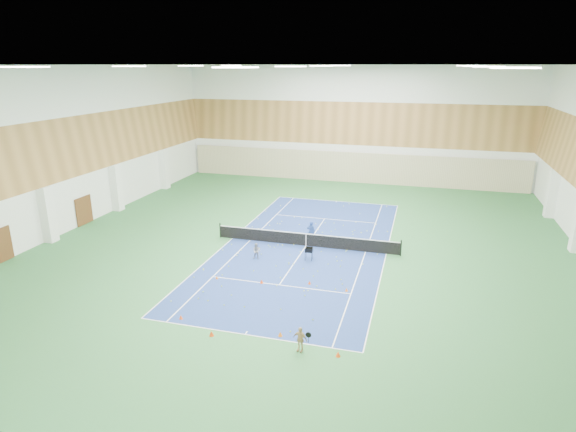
{
  "coord_description": "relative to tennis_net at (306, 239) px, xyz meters",
  "views": [
    {
      "loc": [
        7.3,
        -30.28,
        12.03
      ],
      "look_at": [
        -1.36,
        0.25,
        2.0
      ],
      "focal_mm": 30.0,
      "sensor_mm": 36.0,
      "label": 1
    }
  ],
  "objects": [
    {
      "name": "cone_base_c",
      "position": [
        1.62,
        -11.56,
        -0.43
      ],
      "size": [
        0.21,
        0.21,
        0.23
      ],
      "primitive_type": "cone",
      "color": "orange",
      "rests_on": "ground"
    },
    {
      "name": "tennis_net",
      "position": [
        0.0,
        0.0,
        0.0
      ],
      "size": [
        12.8,
        0.1,
        1.1
      ],
      "primitive_type": null,
      "color": "black",
      "rests_on": "ground"
    },
    {
      "name": "cone_svc_a",
      "position": [
        -3.76,
        -6.6,
        -0.46
      ],
      "size": [
        0.17,
        0.17,
        0.19
      ],
      "primitive_type": "cone",
      "color": "#FF660D",
      "rests_on": "ground"
    },
    {
      "name": "door_left_b",
      "position": [
        -17.92,
        0.0,
        0.55
      ],
      "size": [
        0.08,
        1.8,
        2.2
      ],
      "primitive_type": "cube",
      "color": "#593319",
      "rests_on": "ground"
    },
    {
      "name": "coach",
      "position": [
        0.14,
        0.92,
        0.23
      ],
      "size": [
        0.59,
        0.41,
        1.56
      ],
      "primitive_type": "imported",
      "rotation": [
        0.0,
        0.0,
        3.2
      ],
      "color": "navy",
      "rests_on": "ground"
    },
    {
      "name": "child_apron",
      "position": [
        2.79,
        -12.47,
        0.04
      ],
      "size": [
        0.74,
        0.45,
        1.17
      ],
      "primitive_type": "imported",
      "rotation": [
        0.0,
        0.0,
        -0.26
      ],
      "color": "tan",
      "rests_on": "ground"
    },
    {
      "name": "cone_base_a",
      "position": [
        -3.57,
        -11.4,
        -0.44
      ],
      "size": [
        0.2,
        0.2,
        0.22
      ],
      "primitive_type": "cone",
      "color": "#E3450B",
      "rests_on": "ground"
    },
    {
      "name": "door_left_a",
      "position": [
        -17.92,
        -8.0,
        0.55
      ],
      "size": [
        0.08,
        1.8,
        2.2
      ],
      "primitive_type": "cube",
      "color": "#593319",
      "rests_on": "ground"
    },
    {
      "name": "cone_base_b",
      "position": [
        -1.47,
        -12.39,
        -0.43
      ],
      "size": [
        0.23,
        0.23,
        0.25
      ],
      "primitive_type": "cone",
      "color": "#EC410C",
      "rests_on": "ground"
    },
    {
      "name": "ball_cart",
      "position": [
        0.76,
        -2.33,
        -0.13
      ],
      "size": [
        0.52,
        0.52,
        0.85
      ],
      "primitive_type": null,
      "rotation": [
        0.0,
        0.0,
        0.07
      ],
      "color": "black",
      "rests_on": "ground"
    },
    {
      "name": "child_court",
      "position": [
        -2.52,
        -3.09,
        -0.02
      ],
      "size": [
        0.55,
        0.44,
        1.07
      ],
      "primitive_type": "imported",
      "rotation": [
        0.0,
        0.0,
        0.08
      ],
      "color": "gray",
      "rests_on": "ground"
    },
    {
      "name": "back_curtain",
      "position": [
        0.0,
        19.75,
        1.05
      ],
      "size": [
        35.4,
        0.16,
        3.2
      ],
      "primitive_type": "cube",
      "color": "#C6B793",
      "rests_on": "ground"
    },
    {
      "name": "ground",
      "position": [
        0.0,
        0.0,
        -0.55
      ],
      "size": [
        40.0,
        40.0,
        0.0
      ],
      "primitive_type": "plane",
      "color": "#2B6635",
      "rests_on": "ground"
    },
    {
      "name": "room_shell",
      "position": [
        0.0,
        0.0,
        5.45
      ],
      "size": [
        36.0,
        40.0,
        12.0
      ],
      "primitive_type": null,
      "color": "white",
      "rests_on": "ground"
    },
    {
      "name": "court_surface",
      "position": [
        0.0,
        0.0,
        -0.55
      ],
      "size": [
        10.97,
        23.77,
        0.01
      ],
      "primitive_type": "cube",
      "color": "navy",
      "rests_on": "ground"
    },
    {
      "name": "cone_svc_d",
      "position": [
        3.83,
        -6.12,
        -0.45
      ],
      "size": [
        0.18,
        0.18,
        0.2
      ],
      "primitive_type": "cone",
      "color": "orange",
      "rests_on": "ground"
    },
    {
      "name": "tennis_balls_scatter",
      "position": [
        0.0,
        0.0,
        -0.5
      ],
      "size": [
        10.57,
        22.77,
        0.07
      ],
      "primitive_type": null,
      "color": "#C8EB28",
      "rests_on": "ground"
    },
    {
      "name": "wood_cladding",
      "position": [
        0.0,
        0.0,
        7.45
      ],
      "size": [
        36.0,
        40.0,
        8.0
      ],
      "primitive_type": null,
      "color": "#A6753D",
      "rests_on": "room_shell"
    },
    {
      "name": "cone_svc_b",
      "position": [
        -1.04,
        -6.44,
        -0.43
      ],
      "size": [
        0.21,
        0.21,
        0.23
      ],
      "primitive_type": "cone",
      "color": "#FF460D",
      "rests_on": "ground"
    },
    {
      "name": "cone_base_d",
      "position": [
        4.48,
        -12.43,
        -0.43
      ],
      "size": [
        0.22,
        0.22,
        0.24
      ],
      "primitive_type": "cone",
      "color": "#FF490D",
      "rests_on": "ground"
    },
    {
      "name": "ceiling_light_grid",
      "position": [
        0.0,
        0.0,
        11.37
      ],
      "size": [
        21.4,
        25.4,
        0.06
      ],
      "primitive_type": null,
      "color": "white",
      "rests_on": "room_shell"
    },
    {
      "name": "cone_svc_c",
      "position": [
        1.64,
        -5.81,
        -0.44
      ],
      "size": [
        0.19,
        0.19,
        0.21
      ],
      "primitive_type": "cone",
      "color": "#DA430B",
      "rests_on": "ground"
    }
  ]
}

